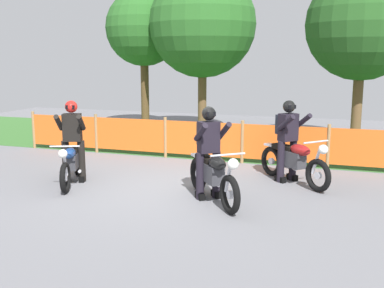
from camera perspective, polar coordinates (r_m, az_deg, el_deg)
The scene contains 13 objects.
ground at distance 9.14m, azimuth -3.65°, elevation -5.56°, with size 24.00×24.00×0.02m, color slate.
grass_verge at distance 14.20m, azimuth 4.61°, elevation 0.33°, with size 24.00×5.52×0.01m, color #386B2D.
barrier_fence at distance 11.48m, azimuth 1.35°, elevation 0.63°, with size 10.15×0.08×1.05m.
tree_leftmost at distance 16.29m, azimuth -6.01°, elevation 14.07°, with size 2.60×2.60×4.85m.
tree_near_left at distance 15.14m, azimuth 1.31°, elevation 14.65°, with size 3.43×3.43×5.32m.
tree_near_right at distance 13.66m, azimuth 20.39°, elevation 13.73°, with size 3.06×3.06×4.97m.
motorcycle_lead at distance 9.62m, azimuth -14.69°, elevation -2.30°, with size 0.87×1.82×0.91m.
motorcycle_trailing at distance 8.18m, azimuth 2.64°, elevation -3.91°, with size 1.41×1.71×1.00m.
motorcycle_third at distance 9.58m, azimuth 12.55°, elevation -2.05°, with size 1.59×1.49×0.98m.
rider_lead at distance 9.71m, azimuth -14.62°, elevation 0.69°, with size 0.68×0.69×1.69m.
rider_trailing at distance 8.28m, azimuth 2.04°, elevation -0.40°, with size 0.74×0.78×1.69m.
rider_third at distance 9.65m, azimuth 11.78°, elevation 0.96°, with size 0.77×0.76×1.69m.
traffic_cone at distance 10.21m, azimuth 2.89°, elevation -2.26°, with size 0.32×0.32×0.53m.
Camera 1 is at (3.32, -8.13, 2.53)m, focal length 42.95 mm.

